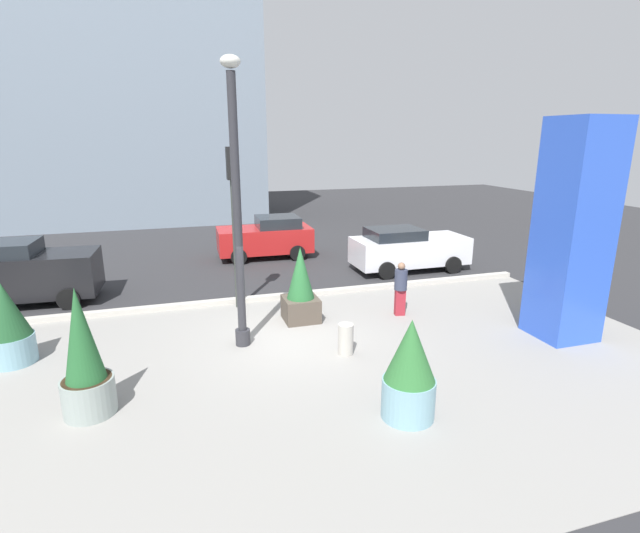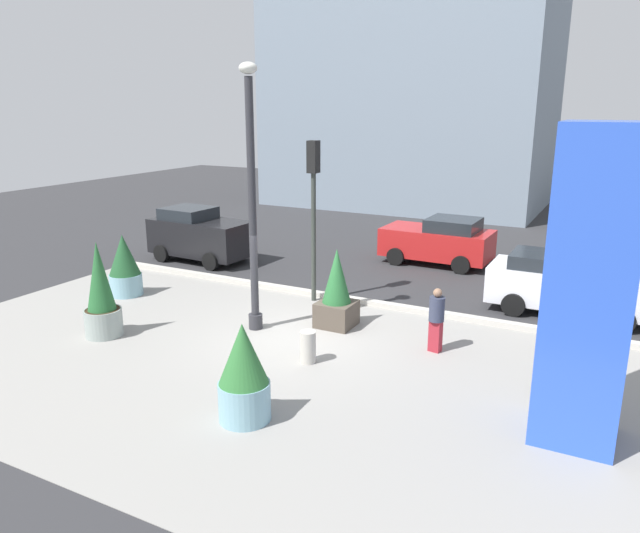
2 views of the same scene
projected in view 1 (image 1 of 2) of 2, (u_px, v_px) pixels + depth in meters
The scene contains 16 objects.
ground_plane at pixel (261, 292), 15.70m from camera, with size 60.00×60.00×0.00m, color #2D2D30.
plaza_pavement at pixel (311, 376), 10.17m from camera, with size 18.00×10.00×0.02m, color gray.
curb_strip at pixel (266, 298), 14.87m from camera, with size 18.00×0.24×0.16m, color #B7B2A8.
lamp_post at pixel (237, 215), 10.84m from camera, with size 0.44×0.44×6.62m.
art_pillar_blue at pixel (573, 232), 11.54m from camera, with size 1.36×1.36×5.42m, color blue.
potted_plant_near_left at pixel (84, 361), 8.51m from camera, with size 0.93×0.93×2.44m.
potted_plant_near_right at pixel (8, 325), 10.51m from camera, with size 0.98×0.98×1.89m.
potted_plant_mid_plaza at pixel (301, 288), 13.01m from camera, with size 0.94×0.94×2.10m.
potted_plant_by_pillar at pixel (410, 371), 8.43m from camera, with size 0.97×0.97×1.90m.
concrete_bollard at pixel (346, 339), 11.08m from camera, with size 0.36×0.36×0.75m, color #B2ADA3.
traffic_light_corner at pixel (233, 202), 13.46m from camera, with size 0.28×0.42×4.69m.
car_curb_west at pixel (408, 249), 18.09m from camera, with size 4.38×2.02×1.65m.
car_curb_east at pixel (28, 272), 14.40m from camera, with size 3.88×2.15×1.96m.
car_passing_lane at pixel (266, 237), 20.08m from camera, with size 3.94×2.19×1.72m.
pedestrian_on_sidewalk at pixel (401, 286), 13.42m from camera, with size 0.42×0.42×1.56m.
highrise_across_street at pixel (126, 65), 28.40m from camera, with size 15.01×9.74×18.24m, color gray.
Camera 1 is at (-2.51, -10.85, 4.93)m, focal length 26.63 mm.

